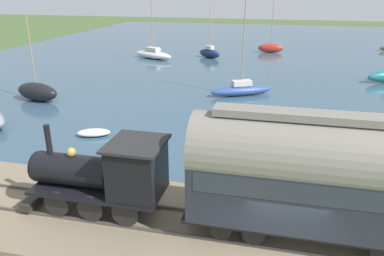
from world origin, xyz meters
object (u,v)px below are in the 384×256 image
(steam_locomotive, at_px, (108,172))
(rowboat_far_out, at_px, (94,133))
(sailboat_black, at_px, (37,92))
(sailboat_navy, at_px, (210,53))
(sailboat_red, at_px, (271,48))
(sailboat_white, at_px, (153,54))
(sailboat_blue, at_px, (241,89))
(passenger_coach, at_px, (322,174))

(steam_locomotive, distance_m, rowboat_far_out, 9.89)
(steam_locomotive, relative_size, sailboat_black, 0.82)
(sailboat_navy, xyz_separation_m, sailboat_red, (5.94, -7.57, 0.06))
(sailboat_navy, xyz_separation_m, sailboat_white, (-2.23, 6.95, -0.08))
(steam_locomotive, height_order, sailboat_blue, sailboat_blue)
(sailboat_blue, distance_m, sailboat_white, 19.55)
(sailboat_blue, xyz_separation_m, sailboat_white, (14.66, 12.94, 0.03))
(sailboat_black, bearing_deg, steam_locomotive, -126.17)
(passenger_coach, height_order, sailboat_white, sailboat_white)
(sailboat_blue, bearing_deg, passenger_coach, 165.11)
(passenger_coach, bearing_deg, sailboat_red, 4.10)
(sailboat_black, bearing_deg, sailboat_blue, -59.86)
(passenger_coach, distance_m, sailboat_black, 25.17)
(sailboat_navy, bearing_deg, sailboat_red, -17.93)
(sailboat_white, bearing_deg, sailboat_red, -36.65)
(sailboat_white, xyz_separation_m, sailboat_red, (8.17, -14.52, 0.14))
(steam_locomotive, distance_m, sailboat_red, 42.78)
(passenger_coach, xyz_separation_m, sailboat_white, (34.34, 17.57, -2.52))
(passenger_coach, height_order, sailboat_blue, sailboat_blue)
(passenger_coach, xyz_separation_m, sailboat_black, (14.26, 20.61, -2.32))
(sailboat_black, relative_size, sailboat_red, 0.76)
(passenger_coach, bearing_deg, sailboat_navy, 16.19)
(passenger_coach, distance_m, sailboat_navy, 38.16)
(sailboat_black, xyz_separation_m, rowboat_far_out, (-5.98, -8.01, -0.55))
(sailboat_red, bearing_deg, sailboat_white, 115.31)
(sailboat_white, bearing_deg, sailboat_navy, -48.24)
(sailboat_white, height_order, rowboat_far_out, sailboat_white)
(sailboat_black, height_order, sailboat_red, sailboat_red)
(sailboat_blue, height_order, rowboat_far_out, sailboat_blue)
(steam_locomotive, xyz_separation_m, sailboat_red, (42.51, -4.53, -1.56))
(passenger_coach, height_order, rowboat_far_out, passenger_coach)
(steam_locomotive, height_order, sailboat_navy, sailboat_navy)
(sailboat_red, bearing_deg, sailboat_black, 144.06)
(sailboat_black, bearing_deg, rowboat_far_out, -115.34)
(sailboat_black, relative_size, rowboat_far_out, 3.00)
(steam_locomotive, bearing_deg, sailboat_white, 16.21)
(sailboat_blue, distance_m, sailboat_red, 22.89)
(sailboat_blue, relative_size, sailboat_black, 1.28)
(sailboat_blue, height_order, sailboat_black, sailboat_blue)
(sailboat_red, bearing_deg, steam_locomotive, 169.84)
(passenger_coach, distance_m, sailboat_red, 42.69)
(steam_locomotive, distance_m, sailboat_white, 35.80)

